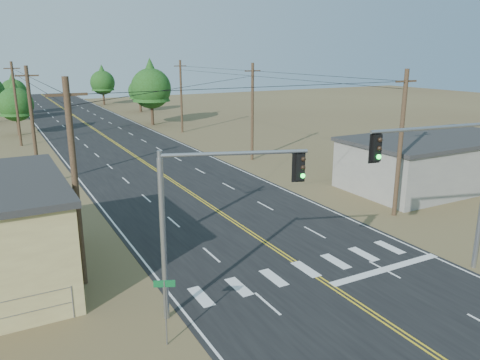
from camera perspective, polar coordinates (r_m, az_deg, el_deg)
ground at (r=20.26m, az=22.26°, el=-18.90°), size 220.00×220.00×0.00m
road at (r=43.76m, az=-9.21°, el=0.54°), size 15.00×200.00×0.02m
building_right at (r=42.79m, az=22.50°, el=1.96°), size 15.00×8.00×4.00m
utility_pole_left_near at (r=23.07m, az=-19.45°, el=-0.40°), size 1.80×0.30×10.00m
utility_pole_left_mid at (r=42.61m, az=-23.94°, el=6.04°), size 1.80×0.30×10.00m
utility_pole_left_far at (r=62.44m, az=-25.62°, el=8.40°), size 1.80×0.30×10.00m
utility_pole_right_near at (r=33.29m, az=18.97°, el=4.27°), size 1.80×0.30×10.00m
utility_pole_right_mid at (r=48.90m, az=1.52°, el=8.37°), size 1.80×0.30×10.00m
utility_pole_right_far at (r=66.89m, az=-7.18°, el=10.13°), size 1.80×0.30×10.00m
signal_mast_left at (r=19.11m, az=-4.27°, el=-3.23°), size 5.76×2.29×7.32m
signal_mast_right at (r=24.90m, az=24.68°, el=0.83°), size 7.30×1.15×7.88m
street_sign at (r=18.57m, az=-9.11°, el=-14.48°), size 0.76×0.37×2.75m
tree_left_near at (r=70.86m, az=-25.71°, el=8.69°), size 4.59×4.59×7.65m
tree_left_far at (r=95.02m, az=-25.91°, el=9.93°), size 4.51×4.51×7.52m
tree_right_near at (r=74.55m, az=-10.82°, el=11.40°), size 6.16×6.16×10.26m
tree_right_mid at (r=92.18m, az=-12.15°, el=10.83°), size 4.28×4.28×7.14m
tree_right_far at (r=106.85m, az=-16.43°, el=11.60°), size 5.15×5.15×8.58m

